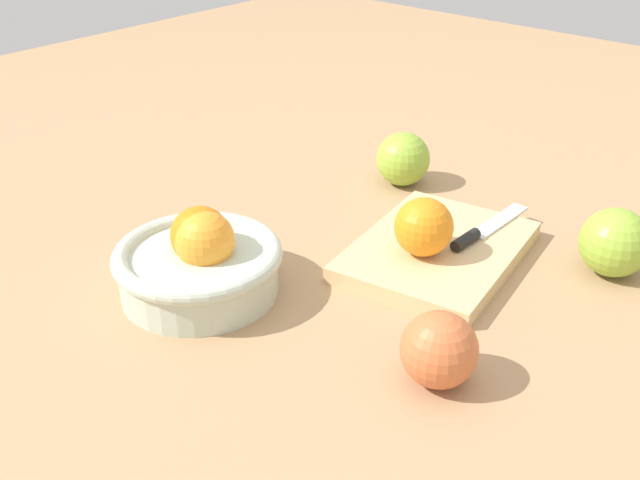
{
  "coord_description": "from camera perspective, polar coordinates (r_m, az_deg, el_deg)",
  "views": [
    {
      "loc": [
        -0.58,
        -0.41,
        0.45
      ],
      "look_at": [
        -0.03,
        0.07,
        0.04
      ],
      "focal_mm": 41.95,
      "sensor_mm": 36.0,
      "label": 1
    }
  ],
  "objects": [
    {
      "name": "apple_back_right",
      "position": [
        1.06,
        6.35,
        6.16
      ],
      "size": [
        0.08,
        0.08,
        0.08
      ],
      "primitive_type": "sphere",
      "color": "#8EB738",
      "rests_on": "ground_plane"
    },
    {
      "name": "bowl",
      "position": [
        0.82,
        -9.17,
        -1.62
      ],
      "size": [
        0.18,
        0.18,
        0.09
      ],
      "color": "beige",
      "rests_on": "ground_plane"
    },
    {
      "name": "apple_front_right",
      "position": [
        0.9,
        21.56,
        -0.18
      ],
      "size": [
        0.08,
        0.08,
        0.08
      ],
      "primitive_type": "sphere",
      "color": "#8EB738",
      "rests_on": "ground_plane"
    },
    {
      "name": "cutting_board",
      "position": [
        0.89,
        8.94,
        -0.87
      ],
      "size": [
        0.26,
        0.21,
        0.02
      ],
      "primitive_type": "cube",
      "rotation": [
        0.0,
        0.0,
        0.16
      ],
      "color": "#DBB77F",
      "rests_on": "ground_plane"
    },
    {
      "name": "apple_front_left",
      "position": [
        0.69,
        9.07,
        -8.25
      ],
      "size": [
        0.07,
        0.07,
        0.07
      ],
      "primitive_type": "sphere",
      "color": "#CC6638",
      "rests_on": "ground_plane"
    },
    {
      "name": "knife",
      "position": [
        0.91,
        12.14,
        0.64
      ],
      "size": [
        0.16,
        0.02,
        0.01
      ],
      "color": "silver",
      "rests_on": "cutting_board"
    },
    {
      "name": "ground_plane",
      "position": [
        0.84,
        5.02,
        -3.18
      ],
      "size": [
        2.4,
        2.4,
        0.0
      ],
      "primitive_type": "plane",
      "color": "tan"
    },
    {
      "name": "orange_on_board",
      "position": [
        0.85,
        7.92,
        0.99
      ],
      "size": [
        0.07,
        0.07,
        0.07
      ],
      "primitive_type": "sphere",
      "color": "orange",
      "rests_on": "cutting_board"
    }
  ]
}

